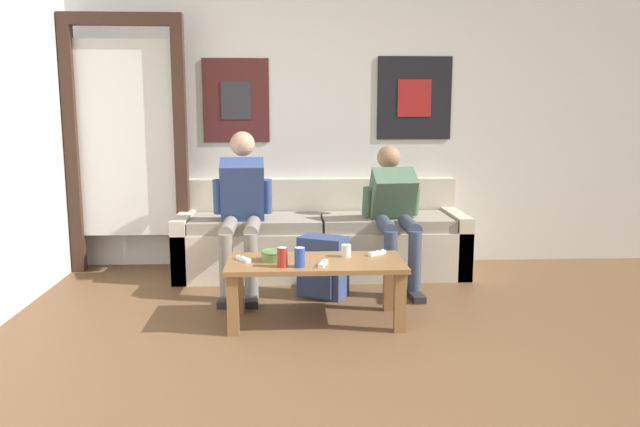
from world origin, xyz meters
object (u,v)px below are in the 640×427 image
Objects in this scene: coffee_table at (315,272)px; game_controller_far_center at (323,264)px; game_controller_near_left at (243,259)px; game_controller_near_right at (377,253)px; person_seated_teen at (394,209)px; ceramic_bowl at (273,255)px; person_seated_adult at (242,204)px; backpack at (323,268)px; couch at (321,240)px; drink_can_red at (282,257)px; drink_can_blue at (300,257)px; pillar_candle at (346,251)px.

game_controller_far_center reaches higher than coffee_table.
game_controller_near_left and game_controller_near_right have the same top height.
person_seated_teen reaches higher than ceramic_bowl.
person_seated_teen is 7.74× the size of game_controller_near_left.
person_seated_adult is 8.61× the size of game_controller_near_left.
coffee_table is at bearing -98.13° from backpack.
coffee_table is 8.19× the size of game_controller_near_left.
couch reaches higher than ceramic_bowl.
game_controller_near_left is (-0.46, 0.02, 0.09)m from coffee_table.
drink_can_red is at bearing -144.57° from coffee_table.
drink_can_red reaches higher than game_controller_near_left.
person_seated_adult is 1.19m from game_controller_far_center.
person_seated_teen is 8.71× the size of drink_can_blue.
coffee_table is 0.16m from game_controller_far_center.
game_controller_far_center is at bearing -92.67° from couch.
person_seated_adult is 0.82m from backpack.
person_seated_adult is at bearing 152.11° from backpack.
ceramic_bowl is at bearing 177.88° from coffee_table.
person_seated_adult reaches higher than coffee_table.
person_seated_teen is 1.31m from ceramic_bowl.
drink_can_blue reaches higher than game_controller_far_center.
person_seated_teen is 0.95m from pillar_candle.
game_controller_far_center is at bearing -16.72° from game_controller_near_left.
coffee_table is 0.47m from game_controller_near_left.
drink_can_red is (-0.42, -0.25, 0.02)m from pillar_candle.
person_seated_adult is at bearing 121.03° from coffee_table.
drink_can_blue is (-0.77, -1.07, -0.13)m from person_seated_teen.
drink_can_blue is (-0.10, -0.16, 0.14)m from coffee_table.
couch is 0.74m from person_seated_teen.
game_controller_far_center is (0.57, -1.01, -0.23)m from person_seated_adult.
couch is 1.40m from game_controller_far_center.
game_controller_near_left is at bearing 145.77° from drink_can_red.
game_controller_near_right is (0.95, -0.74, -0.23)m from person_seated_adult.
ceramic_bowl is (-0.27, 0.01, 0.11)m from coffee_table.
person_seated_teen is (0.67, 0.91, 0.27)m from coffee_table.
coffee_table is 9.22× the size of drink_can_blue.
ceramic_bowl is 1.15× the size of game_controller_near_left.
person_seated_adult reaches higher than game_controller_far_center.
game_controller_far_center is (-0.38, -0.28, 0.00)m from game_controller_near_right.
game_controller_near_right is at bearing 12.96° from pillar_candle.
person_seated_teen reaches higher than drink_can_red.
drink_can_red is at bearing -72.82° from person_seated_adult.
backpack is 2.80× the size of ceramic_bowl.
person_seated_teen is at bearing 31.07° from backpack.
drink_can_red reaches higher than backpack.
coffee_table is 0.95× the size of person_seated_adult.
couch is at bearing 65.34° from game_controller_near_left.
game_controller_near_left is at bearing 153.49° from drink_can_blue.
drink_can_blue is (0.43, -1.04, -0.18)m from person_seated_adult.
couch is 17.94× the size of game_controller_near_right.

